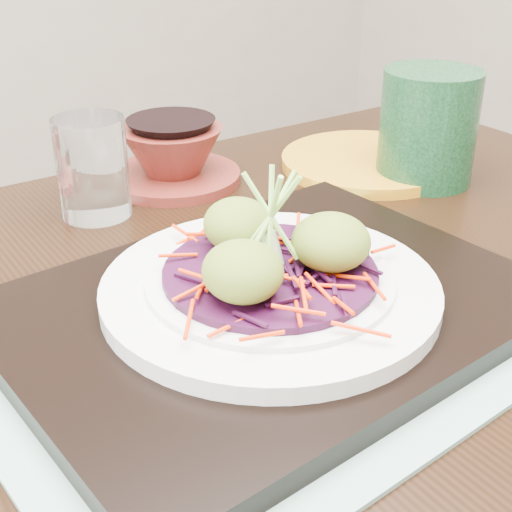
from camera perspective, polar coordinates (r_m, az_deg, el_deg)
dining_table at (r=0.66m, az=-2.30°, el=-13.08°), size 1.26×0.85×0.78m
placemat at (r=0.60m, az=1.10°, el=-5.06°), size 0.51×0.41×0.00m
serving_tray at (r=0.60m, az=1.11°, el=-4.11°), size 0.45×0.35×0.02m
white_plate at (r=0.59m, az=1.13°, el=-2.54°), size 0.28×0.28×0.02m
cabbage_bed at (r=0.58m, az=1.14°, el=-1.33°), size 0.18×0.18×0.01m
carrot_julienne at (r=0.58m, az=1.15°, el=-0.59°), size 0.21×0.21×0.01m
guacamole_scoops at (r=0.57m, az=1.20°, el=0.83°), size 0.15×0.14×0.05m
scallion_garnish at (r=0.56m, az=1.18°, el=2.80°), size 0.06×0.06×0.10m
water_glass at (r=0.80m, az=-12.95°, el=6.92°), size 0.09×0.09×0.11m
terracotta_bowl_set at (r=0.88m, az=-6.67°, el=7.81°), size 0.19×0.19×0.07m
yellow_plate at (r=0.95m, az=8.98°, el=7.46°), size 0.23×0.23×0.01m
green_jar at (r=0.89m, az=13.60°, el=10.01°), size 0.13×0.13×0.14m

